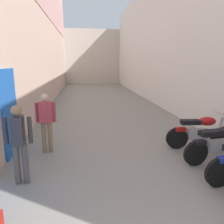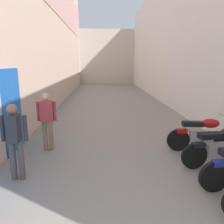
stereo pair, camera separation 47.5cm
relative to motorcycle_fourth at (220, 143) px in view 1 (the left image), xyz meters
The scene contains 8 objects.
ground_plane 6.34m from the motorcycle_fourth, 108.98° to the left, with size 40.77×40.77×0.00m, color gray.
building_left 10.29m from the motorcycle_fourth, 123.47° to the left, with size 0.45×24.77×8.73m.
building_right 8.65m from the motorcycle_fourth, 81.87° to the left, with size 0.45×24.77×7.31m.
building_far_end 21.60m from the motorcycle_fourth, 95.50° to the left, with size 8.99×2.00×5.91m, color beige.
motorcycle_fourth is the anchor object (origin of this frame).
motorcycle_fifth 0.89m from the motorcycle_fourth, 90.00° to the left, with size 1.85×0.58×1.04m.
pedestrian_mid_alley 4.44m from the motorcycle_fourth, behind, with size 0.52×0.36×1.57m.
pedestrian_further_down 4.33m from the motorcycle_fourth, 164.08° to the left, with size 0.52×0.23×1.57m.
Camera 1 is at (-1.10, -0.12, 2.34)m, focal length 35.27 mm.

